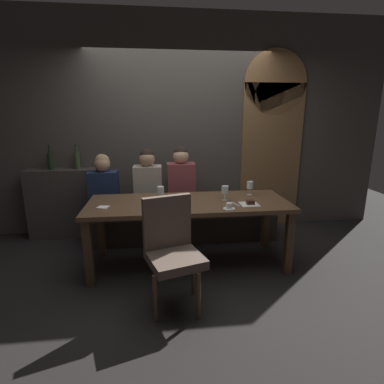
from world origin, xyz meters
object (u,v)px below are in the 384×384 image
at_px(diner_redhead, 104,185).
at_px(wine_bottle_dark_red, 51,161).
at_px(chair_near_side, 172,245).
at_px(dessert_plate, 250,204).
at_px(diner_bearded, 148,181).
at_px(fork_on_table, 236,204).
at_px(espresso_cup, 229,207).
at_px(wine_glass_end_left, 250,186).
at_px(wine_glass_near_right, 161,191).
at_px(wine_bottle_pale_label, 77,160).
at_px(dining_table, 189,209).
at_px(banquette_bench, 183,223).
at_px(wine_glass_center_back, 225,190).
at_px(diner_far_end, 181,179).

xyz_separation_m(diner_redhead, wine_bottle_dark_red, (-0.73, 0.36, 0.27)).
xyz_separation_m(chair_near_side, dessert_plate, (0.85, 0.52, 0.20)).
xyz_separation_m(diner_bearded, fork_on_table, (0.95, -0.88, -0.08)).
bearing_deg(espresso_cup, fork_on_table, 54.48).
distance_m(wine_glass_end_left, espresso_cup, 0.64).
relative_size(chair_near_side, wine_glass_near_right, 5.98).
relative_size(chair_near_side, wine_bottle_pale_label, 3.01).
distance_m(dining_table, banquette_bench, 0.82).
distance_m(diner_redhead, wine_glass_end_left, 1.83).
relative_size(banquette_bench, wine_glass_center_back, 15.24).
distance_m(wine_glass_center_back, wine_glass_end_left, 0.40).
bearing_deg(fork_on_table, dessert_plate, -28.13).
bearing_deg(dessert_plate, dining_table, 162.35).
height_order(chair_near_side, espresso_cup, chair_near_side).
bearing_deg(chair_near_side, wine_bottle_pale_label, 123.65).
bearing_deg(espresso_cup, wine_bottle_pale_label, 142.54).
bearing_deg(espresso_cup, diner_far_end, 111.72).
bearing_deg(diner_far_end, wine_glass_near_right, -113.48).
bearing_deg(wine_glass_center_back, chair_near_side, -130.80).
bearing_deg(wine_bottle_pale_label, diner_far_end, -14.42).
bearing_deg(wine_bottle_pale_label, banquette_bench, -14.11).
distance_m(diner_bearded, fork_on_table, 1.29).
distance_m(diner_bearded, wine_glass_near_right, 0.67).
xyz_separation_m(diner_far_end, wine_bottle_pale_label, (-1.38, 0.36, 0.23)).
height_order(diner_bearded, diner_far_end, diner_far_end).
relative_size(wine_glass_end_left, espresso_cup, 1.37).
relative_size(wine_glass_center_back, wine_glass_near_right, 1.00).
xyz_separation_m(dining_table, diner_redhead, (-1.02, 0.68, 0.15)).
distance_m(chair_near_side, fork_on_table, 0.92).
xyz_separation_m(chair_near_side, wine_glass_near_right, (-0.08, 0.78, 0.29)).
bearing_deg(dessert_plate, diner_redhead, 151.93).
bearing_deg(wine_bottle_pale_label, diner_redhead, -43.79).
distance_m(banquette_bench, wine_glass_near_right, 0.94).
distance_m(banquette_bench, chair_near_side, 1.48).
height_order(diner_bearded, espresso_cup, diner_bearded).
bearing_deg(dining_table, wine_glass_center_back, 0.89).
xyz_separation_m(wine_bottle_dark_red, dessert_plate, (2.37, -1.23, -0.32)).
bearing_deg(espresso_cup, wine_glass_end_left, 54.07).
distance_m(diner_far_end, espresso_cup, 1.09).
relative_size(diner_redhead, dessert_plate, 3.91).
xyz_separation_m(wine_glass_near_right, dessert_plate, (0.93, -0.26, -0.10)).
xyz_separation_m(diner_far_end, fork_on_table, (0.51, -0.86, -0.10)).
xyz_separation_m(wine_bottle_pale_label, wine_glass_end_left, (2.16, -0.85, -0.22)).
relative_size(diner_redhead, diner_bearded, 0.93).
bearing_deg(dessert_plate, diner_bearded, 139.98).
xyz_separation_m(diner_far_end, wine_bottle_dark_red, (-1.72, 0.34, 0.23)).
xyz_separation_m(wine_glass_near_right, wine_glass_end_left, (1.05, 0.14, 0.00)).
height_order(diner_redhead, wine_bottle_pale_label, wine_bottle_pale_label).
relative_size(banquette_bench, chair_near_side, 2.55).
bearing_deg(espresso_cup, wine_glass_center_back, 85.09).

